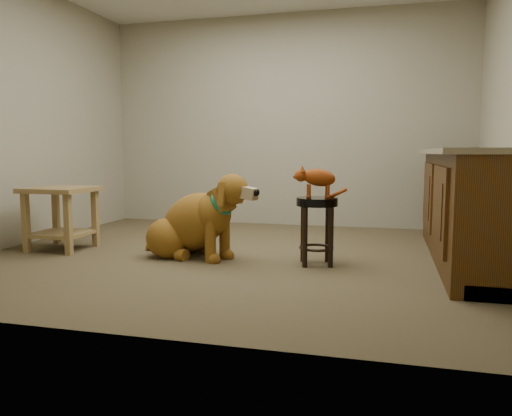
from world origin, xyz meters
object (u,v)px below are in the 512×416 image
(golden_retriever, at_px, (195,224))
(tabby_kitten, at_px, (316,179))
(side_table, at_px, (61,209))
(padded_stool, at_px, (317,217))
(wood_stool, at_px, (445,206))

(golden_retriever, distance_m, tabby_kitten, 1.13)
(side_table, height_order, tabby_kitten, tabby_kitten)
(side_table, xyz_separation_m, golden_retriever, (1.34, -0.01, -0.09))
(padded_stool, xyz_separation_m, golden_retriever, (-1.06, 0.02, -0.10))
(wood_stool, bearing_deg, side_table, -156.38)
(wood_stool, height_order, tabby_kitten, tabby_kitten)
(padded_stool, bearing_deg, side_table, 179.40)
(padded_stool, xyz_separation_m, tabby_kitten, (-0.01, -0.00, 0.31))
(wood_stool, height_order, side_table, wood_stool)
(padded_stool, relative_size, tabby_kitten, 1.29)
(side_table, height_order, golden_retriever, golden_retriever)
(padded_stool, xyz_separation_m, wood_stool, (1.14, 1.57, -0.04))
(padded_stool, height_order, golden_retriever, golden_retriever)
(tabby_kitten, bearing_deg, padded_stool, -5.72)
(side_table, bearing_deg, tabby_kitten, -0.64)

